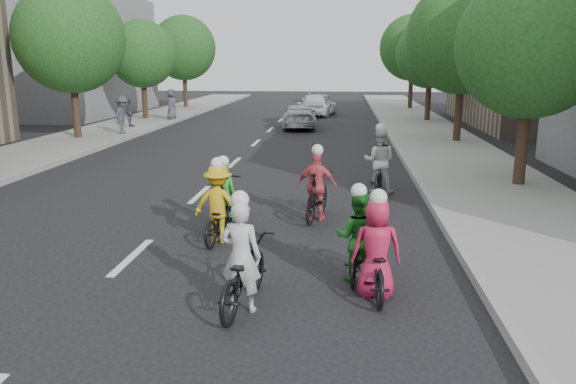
# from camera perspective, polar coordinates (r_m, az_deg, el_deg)

# --- Properties ---
(ground) EXTENTS (120.00, 120.00, 0.00)m
(ground) POSITION_cam_1_polar(r_m,az_deg,el_deg) (10.78, -15.60, -6.39)
(ground) COLOR black
(ground) RESTS_ON ground
(sidewalk_left) EXTENTS (4.00, 80.00, 0.15)m
(sidewalk_left) POSITION_cam_1_polar(r_m,az_deg,el_deg) (23.02, -25.44, 3.24)
(sidewalk_left) COLOR gray
(sidewalk_left) RESTS_ON ground
(curb_left) EXTENTS (0.18, 80.00, 0.18)m
(curb_left) POSITION_cam_1_polar(r_m,az_deg,el_deg) (22.08, -21.09, 3.30)
(curb_left) COLOR #999993
(curb_left) RESTS_ON ground
(sidewalk_right) EXTENTS (4.00, 80.00, 0.15)m
(sidewalk_right) POSITION_cam_1_polar(r_m,az_deg,el_deg) (20.20, 17.45, 2.70)
(sidewalk_right) COLOR gray
(sidewalk_right) RESTS_ON ground
(curb_right) EXTENTS (0.18, 80.00, 0.18)m
(curb_right) POSITION_cam_1_polar(r_m,az_deg,el_deg) (19.88, 11.94, 2.90)
(curb_right) COLOR #999993
(curb_right) RESTS_ON ground
(bldg_sw) EXTENTS (10.00, 14.00, 8.00)m
(bldg_sw) POSITION_cam_1_polar(r_m,az_deg,el_deg) (42.38, -22.91, 12.75)
(bldg_sw) COLOR slate
(bldg_sw) RESTS_ON ground
(bldg_se) EXTENTS (10.00, 14.00, 8.00)m
(bldg_se) POSITION_cam_1_polar(r_m,az_deg,el_deg) (35.61, 26.24, 12.57)
(bldg_se) COLOR gray
(bldg_se) RESTS_ON ground
(tree_l_3) EXTENTS (4.80, 4.80, 6.93)m
(tree_l_3) POSITION_cam_1_polar(r_m,az_deg,el_deg) (27.27, -21.28, 14.35)
(tree_l_3) COLOR black
(tree_l_3) RESTS_ON ground
(tree_l_4) EXTENTS (4.00, 4.00, 5.97)m
(tree_l_4) POSITION_cam_1_polar(r_m,az_deg,el_deg) (35.55, -14.60, 13.41)
(tree_l_4) COLOR black
(tree_l_4) RESTS_ON ground
(tree_l_5) EXTENTS (4.80, 4.80, 6.93)m
(tree_l_5) POSITION_cam_1_polar(r_m,az_deg,el_deg) (44.14, -10.56, 14.18)
(tree_l_5) COLOR black
(tree_l_5) RESTS_ON ground
(tree_r_0) EXTENTS (4.00, 4.00, 5.97)m
(tree_r_0) POSITION_cam_1_polar(r_m,az_deg,el_deg) (16.82, 23.49, 13.60)
(tree_r_0) COLOR black
(tree_r_0) RESTS_ON ground
(tree_r_1) EXTENTS (4.80, 4.80, 6.93)m
(tree_r_1) POSITION_cam_1_polar(r_m,az_deg,el_deg) (25.57, 17.39, 14.78)
(tree_r_1) COLOR black
(tree_r_1) RESTS_ON ground
(tree_r_2) EXTENTS (4.00, 4.00, 5.97)m
(tree_r_2) POSITION_cam_1_polar(r_m,az_deg,el_deg) (34.42, 14.28, 13.45)
(tree_r_2) COLOR black
(tree_r_2) RESTS_ON ground
(tree_r_3) EXTENTS (4.80, 4.80, 6.93)m
(tree_r_3) POSITION_cam_1_polar(r_m,az_deg,el_deg) (43.36, 12.54, 14.12)
(tree_r_3) COLOR black
(tree_r_3) RESTS_ON ground
(cyclist_0) EXTENTS (0.55, 1.91, 1.60)m
(cyclist_0) POSITION_cam_1_polar(r_m,az_deg,el_deg) (12.07, -6.43, -0.87)
(cyclist_0) COLOR black
(cyclist_0) RESTS_ON ground
(cyclist_1) EXTENTS (0.99, 1.93, 1.74)m
(cyclist_1) POSITION_cam_1_polar(r_m,az_deg,el_deg) (12.67, 2.98, 0.04)
(cyclist_1) COLOR black
(cyclist_1) RESTS_ON ground
(cyclist_2) EXTENTS (0.94, 1.88, 1.90)m
(cyclist_2) POSITION_cam_1_polar(r_m,az_deg,el_deg) (15.58, 9.21, 2.45)
(cyclist_2) COLOR black
(cyclist_2) RESTS_ON ground
(cyclist_3) EXTENTS (0.79, 1.56, 1.64)m
(cyclist_3) POSITION_cam_1_polar(r_m,az_deg,el_deg) (9.24, 7.05, -5.26)
(cyclist_3) COLOR black
(cyclist_3) RESTS_ON ground
(cyclist_4) EXTENTS (1.08, 1.76, 1.71)m
(cyclist_4) POSITION_cam_1_polar(r_m,az_deg,el_deg) (11.21, -7.01, -1.91)
(cyclist_4) COLOR black
(cyclist_4) RESTS_ON ground
(cyclist_5) EXTENTS (0.77, 1.78, 1.69)m
(cyclist_5) POSITION_cam_1_polar(r_m,az_deg,el_deg) (8.70, 8.93, -6.70)
(cyclist_5) COLOR black
(cyclist_5) RESTS_ON ground
(cyclist_6) EXTENTS (0.93, 2.00, 1.77)m
(cyclist_6) POSITION_cam_1_polar(r_m,az_deg,el_deg) (8.19, -4.67, -7.86)
(cyclist_6) COLOR black
(cyclist_6) RESTS_ON ground
(follow_car_lead) EXTENTS (2.09, 4.50, 1.27)m
(follow_car_lead) POSITION_cam_1_polar(r_m,az_deg,el_deg) (30.50, 1.15, 7.68)
(follow_car_lead) COLOR #AEAEB3
(follow_car_lead) RESTS_ON ground
(follow_car_trail) EXTENTS (2.55, 4.74, 1.53)m
(follow_car_trail) POSITION_cam_1_polar(r_m,az_deg,el_deg) (37.79, 3.17, 8.90)
(follow_car_trail) COLOR white
(follow_car_trail) RESTS_ON ground
(spectator_0) EXTENTS (0.77, 1.20, 1.77)m
(spectator_0) POSITION_cam_1_polar(r_m,az_deg,el_deg) (28.10, -16.47, 7.51)
(spectator_0) COLOR #444450
(spectator_0) RESTS_ON sidewalk_left
(spectator_1) EXTENTS (0.53, 0.93, 1.50)m
(spectator_1) POSITION_cam_1_polar(r_m,az_deg,el_deg) (31.05, -15.76, 7.78)
(spectator_1) COLOR #4A4955
(spectator_1) RESTS_ON sidewalk_left
(spectator_2) EXTENTS (0.65, 0.93, 1.79)m
(spectator_2) POSITION_cam_1_polar(r_m,az_deg,el_deg) (34.52, -11.77, 8.73)
(spectator_2) COLOR #474753
(spectator_2) RESTS_ON sidewalk_left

